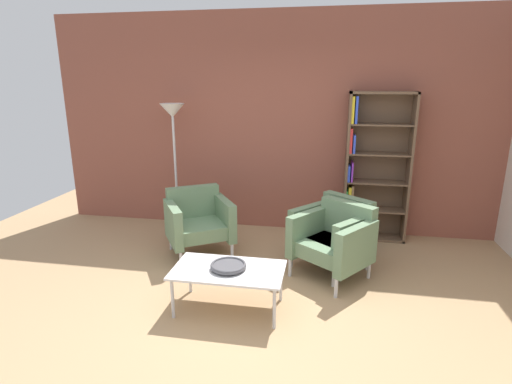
{
  "coord_description": "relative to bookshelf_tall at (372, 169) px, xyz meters",
  "views": [
    {
      "loc": [
        0.6,
        -2.98,
        2.04
      ],
      "look_at": [
        -0.09,
        0.84,
        0.95
      ],
      "focal_mm": 28.24,
      "sensor_mm": 36.0,
      "label": 1
    }
  ],
  "objects": [
    {
      "name": "armchair_by_bookshelf",
      "position": [
        -2.06,
        -0.9,
        -0.52
      ],
      "size": [
        0.94,
        0.92,
        0.78
      ],
      "rotation": [
        0.0,
        0.0,
        0.57
      ],
      "color": "slate",
      "rests_on": "ground_plane"
    },
    {
      "name": "ground_plane",
      "position": [
        -1.17,
        -2.26,
        -0.93
      ],
      "size": [
        8.32,
        8.32,
        0.0
      ],
      "primitive_type": "plane",
      "color": "tan"
    },
    {
      "name": "coffee_table_low",
      "position": [
        -1.4,
        -2.05,
        -0.56
      ],
      "size": [
        1.0,
        0.56,
        0.4
      ],
      "color": "silver",
      "rests_on": "ground_plane"
    },
    {
      "name": "armchair_corner_red",
      "position": [
        -0.46,
        -1.21,
        -0.52
      ],
      "size": [
        0.95,
        0.94,
        0.78
      ],
      "rotation": [
        0.0,
        0.0,
        -0.64
      ],
      "color": "slate",
      "rests_on": "ground_plane"
    },
    {
      "name": "brick_back_panel",
      "position": [
        -1.17,
        0.2,
        0.52
      ],
      "size": [
        6.4,
        0.12,
        2.9
      ],
      "primitive_type": "cube",
      "color": "brown",
      "rests_on": "ground_plane"
    },
    {
      "name": "armchair_near_window",
      "position": [
        -0.46,
        -1.0,
        -0.52
      ],
      "size": [
        0.95,
        0.94,
        0.78
      ],
      "rotation": [
        0.0,
        0.0,
        -0.69
      ],
      "color": "slate",
      "rests_on": "ground_plane"
    },
    {
      "name": "decorative_bowl",
      "position": [
        -1.4,
        -2.05,
        -0.5
      ],
      "size": [
        0.32,
        0.32,
        0.05
      ],
      "color": "#4C4C51",
      "rests_on": "coffee_table_low"
    },
    {
      "name": "floor_lamp_torchiere",
      "position": [
        -2.58,
        -0.22,
        0.52
      ],
      "size": [
        0.32,
        0.32,
        1.74
      ],
      "color": "silver",
      "rests_on": "ground_plane"
    },
    {
      "name": "bookshelf_tall",
      "position": [
        0.0,
        0.0,
        0.0
      ],
      "size": [
        0.8,
        0.3,
        1.9
      ],
      "color": "brown",
      "rests_on": "ground_plane"
    }
  ]
}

